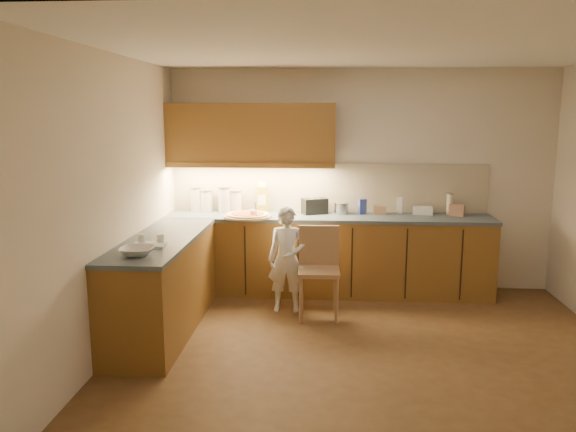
# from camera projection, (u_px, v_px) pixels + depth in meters

# --- Properties ---
(room) EXTENTS (4.54, 4.50, 2.62)m
(room) POSITION_uv_depth(u_px,v_px,m) (374.00, 163.00, 4.65)
(room) COLOR brown
(room) RESTS_ON ground
(l_counter) EXTENTS (3.77, 2.62, 0.92)m
(l_counter) POSITION_uv_depth(u_px,v_px,m) (277.00, 263.00, 6.16)
(l_counter) COLOR brown
(l_counter) RESTS_ON ground
(backsplash) EXTENTS (3.75, 0.02, 0.58)m
(backsplash) POSITION_uv_depth(u_px,v_px,m) (328.00, 188.00, 6.71)
(backsplash) COLOR #C1B495
(backsplash) RESTS_ON l_counter
(upper_cabinets) EXTENTS (1.95, 0.36, 0.73)m
(upper_cabinets) POSITION_uv_depth(u_px,v_px,m) (251.00, 134.00, 6.50)
(upper_cabinets) COLOR brown
(upper_cabinets) RESTS_ON ground
(pizza_on_board) EXTENTS (0.54, 0.54, 0.22)m
(pizza_on_board) POSITION_uv_depth(u_px,v_px,m) (248.00, 215.00, 6.36)
(pizza_on_board) COLOR tan
(pizza_on_board) RESTS_ON l_counter
(child) EXTENTS (0.41, 0.27, 1.12)m
(child) POSITION_uv_depth(u_px,v_px,m) (287.00, 259.00, 5.93)
(child) COLOR white
(child) RESTS_ON ground
(wooden_chair) EXTENTS (0.43, 0.43, 0.93)m
(wooden_chair) POSITION_uv_depth(u_px,v_px,m) (319.00, 265.00, 5.79)
(wooden_chair) COLOR tan
(wooden_chair) RESTS_ON ground
(mixing_bowl) EXTENTS (0.30, 0.30, 0.07)m
(mixing_bowl) POSITION_uv_depth(u_px,v_px,m) (137.00, 251.00, 4.65)
(mixing_bowl) COLOR white
(mixing_bowl) RESTS_ON l_counter
(canister_a) EXTENTS (0.15, 0.15, 0.29)m
(canister_a) POSITION_uv_depth(u_px,v_px,m) (196.00, 199.00, 6.75)
(canister_a) COLOR beige
(canister_a) RESTS_ON l_counter
(canister_b) EXTENTS (0.15, 0.15, 0.26)m
(canister_b) POSITION_uv_depth(u_px,v_px,m) (206.00, 201.00, 6.74)
(canister_b) COLOR silver
(canister_b) RESTS_ON l_counter
(canister_c) EXTENTS (0.16, 0.16, 0.31)m
(canister_c) POSITION_uv_depth(u_px,v_px,m) (225.00, 199.00, 6.69)
(canister_c) COLOR beige
(canister_c) RESTS_ON l_counter
(canister_d) EXTENTS (0.16, 0.16, 0.26)m
(canister_d) POSITION_uv_depth(u_px,v_px,m) (235.00, 201.00, 6.71)
(canister_d) COLOR beige
(canister_d) RESTS_ON l_counter
(oil_jug) EXTENTS (0.14, 0.13, 0.36)m
(oil_jug) POSITION_uv_depth(u_px,v_px,m) (262.00, 198.00, 6.70)
(oil_jug) COLOR gold
(oil_jug) RESTS_ON l_counter
(toaster) EXTENTS (0.33, 0.27, 0.19)m
(toaster) POSITION_uv_depth(u_px,v_px,m) (315.00, 206.00, 6.59)
(toaster) COLOR black
(toaster) RESTS_ON l_counter
(steel_pot) EXTENTS (0.18, 0.18, 0.14)m
(steel_pot) POSITION_uv_depth(u_px,v_px,m) (341.00, 208.00, 6.58)
(steel_pot) COLOR #B9B9BE
(steel_pot) RESTS_ON l_counter
(blue_box) EXTENTS (0.11, 0.09, 0.18)m
(blue_box) POSITION_uv_depth(u_px,v_px,m) (362.00, 206.00, 6.57)
(blue_box) COLOR #3648A4
(blue_box) RESTS_ON l_counter
(card_box_a) EXTENTS (0.15, 0.11, 0.10)m
(card_box_a) POSITION_uv_depth(u_px,v_px,m) (380.00, 210.00, 6.57)
(card_box_a) COLOR tan
(card_box_a) RESTS_ON l_counter
(white_bottle) EXTENTS (0.08, 0.08, 0.20)m
(white_bottle) POSITION_uv_depth(u_px,v_px,m) (399.00, 205.00, 6.59)
(white_bottle) COLOR white
(white_bottle) RESTS_ON l_counter
(flat_pack) EXTENTS (0.24, 0.18, 0.09)m
(flat_pack) POSITION_uv_depth(u_px,v_px,m) (423.00, 210.00, 6.56)
(flat_pack) COLOR white
(flat_pack) RESTS_ON l_counter
(tall_jar) EXTENTS (0.08, 0.08, 0.25)m
(tall_jar) POSITION_uv_depth(u_px,v_px,m) (450.00, 204.00, 6.54)
(tall_jar) COLOR white
(tall_jar) RESTS_ON l_counter
(card_box_b) EXTENTS (0.20, 0.18, 0.13)m
(card_box_b) POSITION_uv_depth(u_px,v_px,m) (457.00, 210.00, 6.48)
(card_box_b) COLOR tan
(card_box_b) RESTS_ON l_counter
(dough_cloth) EXTENTS (0.31, 0.25, 0.02)m
(dough_cloth) POSITION_uv_depth(u_px,v_px,m) (149.00, 245.00, 4.99)
(dough_cloth) COLOR white
(dough_cloth) RESTS_ON l_counter
(spice_jar_a) EXTENTS (0.07, 0.07, 0.09)m
(spice_jar_a) POSITION_uv_depth(u_px,v_px,m) (142.00, 239.00, 5.06)
(spice_jar_a) COLOR silver
(spice_jar_a) RESTS_ON l_counter
(spice_jar_b) EXTENTS (0.08, 0.08, 0.09)m
(spice_jar_b) POSITION_uv_depth(u_px,v_px,m) (160.00, 239.00, 5.06)
(spice_jar_b) COLOR white
(spice_jar_b) RESTS_ON l_counter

